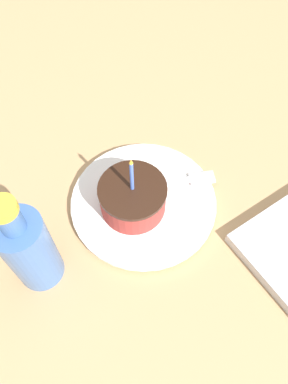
{
  "coord_description": "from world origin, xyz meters",
  "views": [
    {
      "loc": [
        0.27,
        -0.2,
        0.57
      ],
      "look_at": [
        0.0,
        -0.02,
        0.04
      ],
      "focal_mm": 35.0,
      "sensor_mm": 36.0,
      "label": 1
    }
  ],
  "objects_px": {
    "plate": "(144,203)",
    "cake_slice": "(132,196)",
    "bottle": "(29,249)",
    "fork": "(173,182)"
  },
  "relations": [
    {
      "from": "fork",
      "to": "bottle",
      "type": "bearing_deg",
      "value": -87.74
    },
    {
      "from": "fork",
      "to": "bottle",
      "type": "height_order",
      "value": "bottle"
    },
    {
      "from": "fork",
      "to": "plate",
      "type": "bearing_deg",
      "value": -88.12
    },
    {
      "from": "cake_slice",
      "to": "bottle",
      "type": "relative_size",
      "value": 0.64
    },
    {
      "from": "cake_slice",
      "to": "fork",
      "type": "relative_size",
      "value": 0.78
    },
    {
      "from": "cake_slice",
      "to": "fork",
      "type": "bearing_deg",
      "value": 88.13
    },
    {
      "from": "plate",
      "to": "cake_slice",
      "type": "distance_m",
      "value": 0.04
    },
    {
      "from": "plate",
      "to": "bottle",
      "type": "bearing_deg",
      "value": -87.62
    },
    {
      "from": "fork",
      "to": "bottle",
      "type": "xyz_separation_m",
      "value": [
        0.01,
        -0.26,
        0.06
      ]
    },
    {
      "from": "cake_slice",
      "to": "bottle",
      "type": "bearing_deg",
      "value": -85.8
    }
  ]
}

